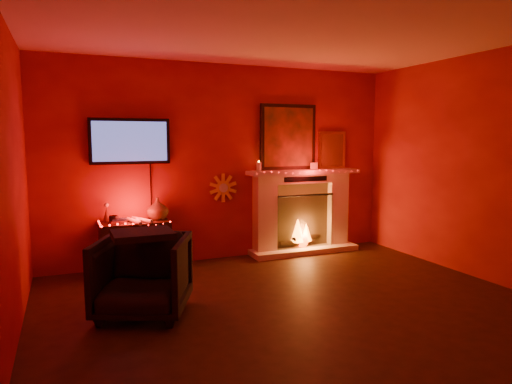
# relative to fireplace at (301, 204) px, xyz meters

# --- Properties ---
(room) EXTENTS (5.00, 5.00, 5.00)m
(room) POSITION_rel_fireplace_xyz_m (-1.14, -2.39, 0.63)
(room) COLOR black
(room) RESTS_ON ground
(floor) EXTENTS (5.00, 5.00, 0.00)m
(floor) POSITION_rel_fireplace_xyz_m (-1.14, -2.39, -0.72)
(floor) COLOR black
(floor) RESTS_ON ground
(fireplace) EXTENTS (1.72, 0.40, 2.18)m
(fireplace) POSITION_rel_fireplace_xyz_m (0.00, 0.00, 0.00)
(fireplace) COLOR beige
(fireplace) RESTS_ON floor
(tv) EXTENTS (1.00, 0.07, 1.24)m
(tv) POSITION_rel_fireplace_xyz_m (-2.44, 0.06, 0.92)
(tv) COLOR black
(tv) RESTS_ON room
(sunburst_clock) EXTENTS (0.40, 0.03, 0.40)m
(sunburst_clock) POSITION_rel_fireplace_xyz_m (-1.19, 0.09, 0.28)
(sunburst_clock) COLOR #FAAE33
(sunburst_clock) RESTS_ON room
(console_table) EXTENTS (0.86, 0.55, 0.93)m
(console_table) POSITION_rel_fireplace_xyz_m (-2.42, -0.13, -0.35)
(console_table) COLOR black
(console_table) RESTS_ON floor
(armchair) EXTENTS (1.09, 1.10, 0.77)m
(armchair) POSITION_rel_fireplace_xyz_m (-2.58, -1.61, -0.34)
(armchair) COLOR black
(armchair) RESTS_ON floor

